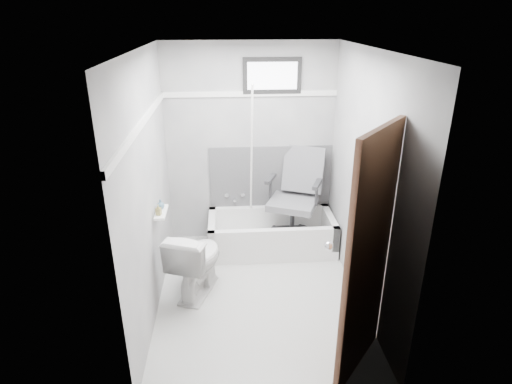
{
  "coord_description": "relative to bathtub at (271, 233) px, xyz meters",
  "views": [
    {
      "loc": [
        -0.29,
        -3.62,
        2.67
      ],
      "look_at": [
        0.0,
        0.35,
        1.0
      ],
      "focal_mm": 30.0,
      "sensor_mm": 36.0,
      "label": 1
    }
  ],
  "objects": [
    {
      "name": "trim_left",
      "position": [
        -1.22,
        -0.93,
        1.61
      ],
      "size": [
        0.02,
        2.6,
        0.06
      ],
      "primitive_type": "cube",
      "color": "white",
      "rests_on": "wall_left"
    },
    {
      "name": "trim_back",
      "position": [
        -0.23,
        0.36,
        1.61
      ],
      "size": [
        2.0,
        0.02,
        0.06
      ],
      "primitive_type": "cube",
      "color": "white",
      "rests_on": "wall_back"
    },
    {
      "name": "bathtub",
      "position": [
        0.0,
        0.0,
        0.0
      ],
      "size": [
        1.5,
        0.7,
        0.42
      ],
      "primitive_type": null,
      "color": "white",
      "rests_on": "floor"
    },
    {
      "name": "pole",
      "position": [
        -0.23,
        0.13,
        0.84
      ],
      "size": [
        0.02,
        0.48,
        1.9
      ],
      "primitive_type": "cylinder",
      "rotation": [
        0.24,
        0.0,
        0.0
      ],
      "color": "white",
      "rests_on": "bathtub"
    },
    {
      "name": "backerboard",
      "position": [
        0.02,
        0.36,
        0.59
      ],
      "size": [
        1.5,
        0.02,
        0.78
      ],
      "primitive_type": "cube",
      "color": "#4C4C4F",
      "rests_on": "wall_back"
    },
    {
      "name": "shelf",
      "position": [
        -1.16,
        -0.78,
        0.69
      ],
      "size": [
        0.1,
        0.32,
        0.02
      ],
      "primitive_type": "cube",
      "color": "white",
      "rests_on": "wall_left"
    },
    {
      "name": "door",
      "position": [
        0.75,
        -2.21,
        0.79
      ],
      "size": [
        0.78,
        0.78,
        2.0
      ],
      "primitive_type": null,
      "color": "#502C1E",
      "rests_on": "floor"
    },
    {
      "name": "soap_bottle_b",
      "position": [
        -1.17,
        -0.72,
        0.75
      ],
      "size": [
        0.1,
        0.1,
        0.1
      ],
      "primitive_type": "imported",
      "rotation": [
        0.0,
        0.0,
        0.48
      ],
      "color": "#45687F",
      "rests_on": "shelf"
    },
    {
      "name": "ceiling",
      "position": [
        -0.23,
        -0.93,
        2.19
      ],
      "size": [
        2.6,
        2.6,
        0.0
      ],
      "primitive_type": "plane",
      "rotation": [
        3.14,
        0.0,
        0.0
      ],
      "color": "silver",
      "rests_on": "floor"
    },
    {
      "name": "wall_front",
      "position": [
        -0.23,
        -2.23,
        0.99
      ],
      "size": [
        2.0,
        0.02,
        2.4
      ],
      "primitive_type": "cube",
      "color": "gray",
      "rests_on": "floor"
    },
    {
      "name": "wall_back",
      "position": [
        -0.23,
        0.37,
        0.99
      ],
      "size": [
        2.0,
        0.02,
        2.4
      ],
      "primitive_type": "cube",
      "color": "gray",
      "rests_on": "floor"
    },
    {
      "name": "floor",
      "position": [
        -0.23,
        -0.93,
        -0.21
      ],
      "size": [
        2.6,
        2.6,
        0.0
      ],
      "primitive_type": "plane",
      "color": "silver",
      "rests_on": "ground"
    },
    {
      "name": "faucet",
      "position": [
        -0.43,
        0.34,
        0.34
      ],
      "size": [
        0.26,
        0.1,
        0.16
      ],
      "primitive_type": null,
      "color": "silver",
      "rests_on": "wall_back"
    },
    {
      "name": "soap_bottle_a",
      "position": [
        -1.17,
        -0.86,
        0.76
      ],
      "size": [
        0.06,
        0.06,
        0.1
      ],
      "primitive_type": "imported",
      "rotation": [
        0.0,
        0.0,
        -0.26
      ],
      "color": "olive",
      "rests_on": "shelf"
    },
    {
      "name": "office_chair",
      "position": [
        0.25,
        0.03,
        0.46
      ],
      "size": [
        0.83,
        0.83,
        1.09
      ],
      "primitive_type": null,
      "rotation": [
        0.0,
        0.0,
        -0.39
      ],
      "color": "#5D5D61",
      "rests_on": "bathtub"
    },
    {
      "name": "wall_left",
      "position": [
        -1.23,
        -0.93,
        0.99
      ],
      "size": [
        0.02,
        2.6,
        2.4
      ],
      "primitive_type": "cube",
      "color": "gray",
      "rests_on": "floor"
    },
    {
      "name": "wall_right",
      "position": [
        0.77,
        -0.93,
        0.99
      ],
      "size": [
        0.02,
        2.6,
        2.4
      ],
      "primitive_type": "cube",
      "color": "gray",
      "rests_on": "floor"
    },
    {
      "name": "window",
      "position": [
        0.02,
        0.36,
        1.81
      ],
      "size": [
        0.66,
        0.04,
        0.4
      ],
      "primitive_type": null,
      "color": "black",
      "rests_on": "wall_back"
    },
    {
      "name": "toilet",
      "position": [
        -0.85,
        -0.81,
        0.15
      ],
      "size": [
        0.63,
        0.83,
        0.72
      ],
      "primitive_type": "imported",
      "rotation": [
        0.0,
        0.0,
        2.8
      ],
      "color": "white",
      "rests_on": "floor"
    }
  ]
}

